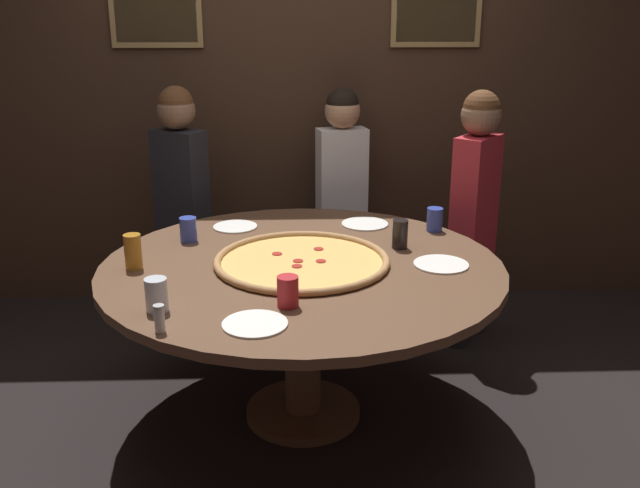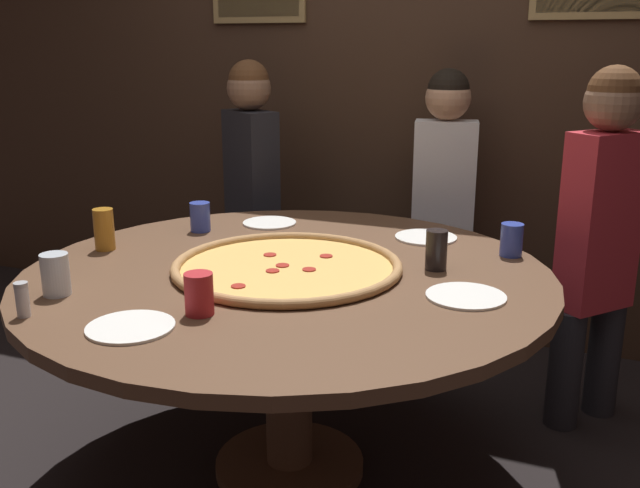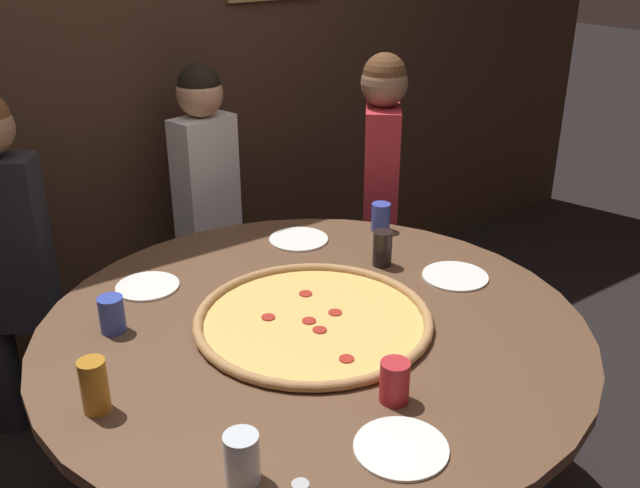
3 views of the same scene
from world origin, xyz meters
name	(u,v)px [view 2 (image 2 of 3)]	position (x,y,z in m)	size (l,w,h in m)	color
ground_plane	(290,469)	(0.00, 0.00, 0.00)	(24.00, 24.00, 0.00)	black
back_wall	(411,74)	(0.00, 1.46, 1.30)	(6.40, 0.08, 2.60)	#3D281C
dining_table	(288,304)	(0.00, 0.00, 0.62)	(1.72, 1.72, 0.74)	brown
giant_pizza	(286,266)	(0.00, 0.00, 0.75)	(0.75, 0.75, 0.03)	#EAB75B
drink_cup_far_right	(200,217)	(-0.52, 0.33, 0.80)	(0.08, 0.08, 0.11)	#384CB7
drink_cup_near_left	(104,229)	(-0.70, -0.03, 0.81)	(0.07, 0.07, 0.15)	#BC7A23
drink_cup_by_shaker	(199,294)	(-0.06, -0.45, 0.80)	(0.08, 0.08, 0.12)	#B22328
drink_cup_front_edge	(512,240)	(0.65, 0.44, 0.80)	(0.08, 0.08, 0.11)	#384CB7
drink_cup_beside_pizza	(55,274)	(-0.53, -0.47, 0.80)	(0.08, 0.08, 0.12)	silver
drink_cup_centre_back	(436,250)	(0.45, 0.19, 0.81)	(0.07, 0.07, 0.13)	black
white_plate_left_side	(426,237)	(0.32, 0.55, 0.74)	(0.23, 0.23, 0.01)	white
white_plate_beside_cup	(466,296)	(0.59, -0.04, 0.74)	(0.23, 0.23, 0.01)	white
white_plate_far_back	(130,327)	(-0.17, -0.60, 0.74)	(0.23, 0.23, 0.01)	white
white_plate_near_front	(270,223)	(-0.32, 0.53, 0.74)	(0.22, 0.22, 0.01)	white
condiment_shaker	(22,299)	(-0.49, -0.64, 0.79)	(0.04, 0.04, 0.10)	silver
diner_far_right	(252,186)	(-0.65, 1.01, 0.78)	(0.36, 0.29, 1.38)	#232328
diner_centre_back	(443,198)	(0.25, 1.18, 0.76)	(0.35, 0.20, 1.35)	#232328
diner_side_right	(599,229)	(0.93, 0.77, 0.78)	(0.32, 0.34, 1.38)	#232328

